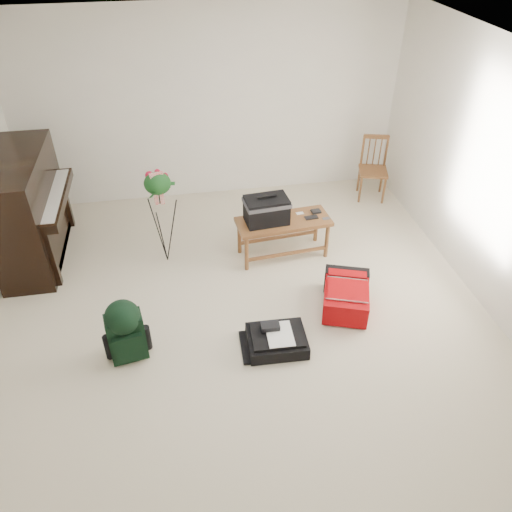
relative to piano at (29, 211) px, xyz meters
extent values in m
cube|color=beige|center=(2.19, -1.60, -0.60)|extent=(5.00, 5.50, 0.01)
cube|color=white|center=(2.19, -1.60, 1.90)|extent=(5.00, 5.50, 0.01)
cube|color=silver|center=(2.19, 1.15, 0.65)|extent=(5.00, 0.04, 2.50)
cube|color=silver|center=(4.69, -1.60, 0.65)|extent=(0.04, 5.50, 2.50)
cube|color=black|center=(-0.01, 0.00, 0.03)|extent=(0.55, 1.50, 1.25)
cube|color=black|center=(0.29, 0.00, 0.13)|extent=(0.28, 1.30, 0.10)
cube|color=white|center=(0.29, 0.00, 0.18)|extent=(0.22, 1.20, 0.02)
cube|color=black|center=(0.04, 0.00, -0.55)|extent=(0.45, 1.30, 0.10)
cube|color=brown|center=(2.82, -0.50, -0.14)|extent=(1.10, 0.52, 0.04)
cylinder|color=brown|center=(2.34, -0.67, -0.38)|extent=(0.05, 0.05, 0.44)
cylinder|color=brown|center=(2.34, -0.33, -0.38)|extent=(0.05, 0.05, 0.44)
cylinder|color=brown|center=(3.30, -0.67, -0.38)|extent=(0.05, 0.05, 0.44)
cylinder|color=brown|center=(3.30, -0.33, -0.38)|extent=(0.05, 0.05, 0.44)
cube|color=brown|center=(4.32, 0.62, -0.20)|extent=(0.46, 0.46, 0.04)
cylinder|color=brown|center=(4.16, 0.46, -0.41)|extent=(0.03, 0.03, 0.38)
cylinder|color=brown|center=(4.16, 0.78, -0.41)|extent=(0.03, 0.03, 0.38)
cylinder|color=brown|center=(4.48, 0.46, -0.41)|extent=(0.03, 0.03, 0.38)
cylinder|color=brown|center=(4.48, 0.78, -0.41)|extent=(0.03, 0.03, 0.38)
cube|color=brown|center=(4.32, 0.78, 0.23)|extent=(0.33, 0.13, 0.05)
cylinder|color=brown|center=(4.16, 0.78, 0.02)|extent=(0.03, 0.03, 0.46)
cylinder|color=brown|center=(4.48, 0.78, 0.02)|extent=(0.03, 0.03, 0.46)
cube|color=#BE0809|center=(3.26, -1.51, -0.45)|extent=(0.63, 0.77, 0.25)
cube|color=black|center=(3.26, -1.26, -0.45)|extent=(0.48, 0.29, 0.27)
cube|color=#BE0809|center=(3.26, -1.56, -0.32)|extent=(0.50, 0.49, 0.02)
cube|color=silver|center=(3.26, -1.74, -0.31)|extent=(0.39, 0.15, 0.01)
cube|color=black|center=(2.44, -1.93, -0.53)|extent=(0.57, 0.46, 0.13)
cube|color=black|center=(2.44, -1.93, -0.45)|extent=(0.50, 0.39, 0.03)
cube|color=white|center=(2.47, -1.95, -0.42)|extent=(0.26, 0.34, 0.01)
cube|color=black|center=(2.39, -1.86, -0.40)|extent=(0.18, 0.12, 0.06)
cube|color=black|center=(1.07, -1.80, -0.35)|extent=(0.36, 0.25, 0.49)
cube|color=black|center=(1.07, -1.92, -0.38)|extent=(0.27, 0.10, 0.28)
sphere|color=black|center=(1.07, -1.80, -0.11)|extent=(0.32, 0.32, 0.32)
cube|color=black|center=(0.99, -1.69, -0.36)|extent=(0.05, 0.04, 0.44)
cube|color=black|center=(1.15, -1.69, -0.36)|extent=(0.05, 0.04, 0.44)
cylinder|color=black|center=(1.46, -0.37, 0.32)|extent=(0.01, 0.01, 0.31)
ellipsoid|color=#16481A|center=(1.46, -0.37, 0.41)|extent=(0.29, 0.20, 0.27)
cube|color=red|center=(1.46, -0.39, 0.50)|extent=(0.15, 0.08, 0.08)
camera|label=1|loc=(1.67, -5.14, 2.95)|focal=35.00mm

